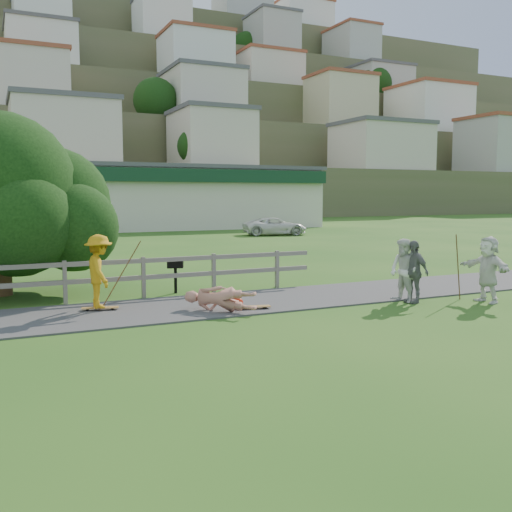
{
  "coord_description": "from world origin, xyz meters",
  "views": [
    {
      "loc": [
        -5.63,
        -11.59,
        2.75
      ],
      "look_at": [
        0.71,
        2.0,
        1.13
      ],
      "focal_mm": 40.0,
      "sensor_mm": 36.0,
      "label": 1
    }
  ],
  "objects_px": {
    "spectator_b": "(413,272)",
    "tree": "(0,227)",
    "skater_rider": "(99,275)",
    "car_silver": "(59,226)",
    "spectator_d": "(488,269)",
    "car_white": "(275,226)",
    "bbq": "(176,276)",
    "spectator_a": "(404,271)",
    "skater_fallen": "(220,299)"
  },
  "relations": [
    {
      "from": "spectator_a",
      "to": "car_silver",
      "type": "bearing_deg",
      "value": -173.96
    },
    {
      "from": "skater_rider",
      "to": "car_white",
      "type": "xyz_separation_m",
      "value": [
        15.33,
        21.12,
        -0.26
      ]
    },
    {
      "from": "skater_fallen",
      "to": "car_silver",
      "type": "height_order",
      "value": "car_silver"
    },
    {
      "from": "skater_rider",
      "to": "spectator_d",
      "type": "height_order",
      "value": "skater_rider"
    },
    {
      "from": "tree",
      "to": "spectator_b",
      "type": "bearing_deg",
      "value": -30.43
    },
    {
      "from": "skater_rider",
      "to": "bbq",
      "type": "height_order",
      "value": "skater_rider"
    },
    {
      "from": "spectator_a",
      "to": "car_white",
      "type": "distance_m",
      "value": 24.57
    },
    {
      "from": "car_silver",
      "to": "tree",
      "type": "distance_m",
      "value": 22.09
    },
    {
      "from": "spectator_b",
      "to": "tree",
      "type": "distance_m",
      "value": 11.05
    },
    {
      "from": "skater_fallen",
      "to": "spectator_b",
      "type": "height_order",
      "value": "spectator_b"
    },
    {
      "from": "skater_fallen",
      "to": "spectator_a",
      "type": "bearing_deg",
      "value": -51.68
    },
    {
      "from": "bbq",
      "to": "car_white",
      "type": "bearing_deg",
      "value": 77.7
    },
    {
      "from": "skater_fallen",
      "to": "car_white",
      "type": "distance_m",
      "value": 25.82
    },
    {
      "from": "skater_rider",
      "to": "spectator_d",
      "type": "bearing_deg",
      "value": -110.44
    },
    {
      "from": "spectator_d",
      "to": "bbq",
      "type": "distance_m",
      "value": 8.29
    },
    {
      "from": "tree",
      "to": "car_white",
      "type": "bearing_deg",
      "value": 45.63
    },
    {
      "from": "car_white",
      "to": "bbq",
      "type": "distance_m",
      "value": 23.35
    },
    {
      "from": "car_silver",
      "to": "car_white",
      "type": "bearing_deg",
      "value": -126.01
    },
    {
      "from": "spectator_a",
      "to": "bbq",
      "type": "xyz_separation_m",
      "value": [
        -4.88,
        3.78,
        -0.34
      ]
    },
    {
      "from": "skater_rider",
      "to": "spectator_a",
      "type": "relative_size",
      "value": 1.06
    },
    {
      "from": "skater_rider",
      "to": "spectator_a",
      "type": "bearing_deg",
      "value": -108.5
    },
    {
      "from": "skater_rider",
      "to": "car_silver",
      "type": "height_order",
      "value": "skater_rider"
    },
    {
      "from": "car_silver",
      "to": "bbq",
      "type": "bearing_deg",
      "value": 161.83
    },
    {
      "from": "tree",
      "to": "bbq",
      "type": "bearing_deg",
      "value": -20.75
    },
    {
      "from": "car_silver",
      "to": "spectator_b",
      "type": "bearing_deg",
      "value": 172.11
    },
    {
      "from": "car_silver",
      "to": "tree",
      "type": "height_order",
      "value": "tree"
    },
    {
      "from": "spectator_d",
      "to": "tree",
      "type": "xyz_separation_m",
      "value": [
        -11.23,
        6.35,
        1.01
      ]
    },
    {
      "from": "skater_rider",
      "to": "spectator_a",
      "type": "distance_m",
      "value": 7.54
    },
    {
      "from": "skater_rider",
      "to": "bbq",
      "type": "xyz_separation_m",
      "value": [
        2.37,
        1.7,
        -0.39
      ]
    },
    {
      "from": "spectator_a",
      "to": "skater_fallen",
      "type": "bearing_deg",
      "value": -104.72
    },
    {
      "from": "spectator_d",
      "to": "car_silver",
      "type": "bearing_deg",
      "value": -163.64
    },
    {
      "from": "spectator_a",
      "to": "spectator_d",
      "type": "xyz_separation_m",
      "value": [
        1.95,
        -0.9,
        0.04
      ]
    },
    {
      "from": "bbq",
      "to": "spectator_d",
      "type": "bearing_deg",
      "value": -12.99
    },
    {
      "from": "tree",
      "to": "skater_rider",
      "type": "bearing_deg",
      "value": -58.89
    },
    {
      "from": "skater_rider",
      "to": "spectator_b",
      "type": "xyz_separation_m",
      "value": [
        7.45,
        -2.2,
        -0.06
      ]
    },
    {
      "from": "spectator_b",
      "to": "car_silver",
      "type": "xyz_separation_m",
      "value": [
        -5.69,
        27.3,
        -0.08
      ]
    },
    {
      "from": "spectator_b",
      "to": "bbq",
      "type": "relative_size",
      "value": 1.68
    },
    {
      "from": "car_silver",
      "to": "tree",
      "type": "bearing_deg",
      "value": 150.43
    },
    {
      "from": "spectator_a",
      "to": "car_silver",
      "type": "relative_size",
      "value": 0.37
    },
    {
      "from": "spectator_d",
      "to": "car_white",
      "type": "bearing_deg",
      "value": 167.25
    },
    {
      "from": "spectator_b",
      "to": "car_silver",
      "type": "bearing_deg",
      "value": -175.51
    },
    {
      "from": "skater_rider",
      "to": "car_silver",
      "type": "distance_m",
      "value": 25.17
    },
    {
      "from": "spectator_b",
      "to": "car_silver",
      "type": "relative_size",
      "value": 0.37
    },
    {
      "from": "skater_rider",
      "to": "car_silver",
      "type": "xyz_separation_m",
      "value": [
        1.76,
        25.1,
        -0.15
      ]
    },
    {
      "from": "spectator_d",
      "to": "tree",
      "type": "relative_size",
      "value": 0.25
    },
    {
      "from": "skater_rider",
      "to": "spectator_d",
      "type": "xyz_separation_m",
      "value": [
        9.2,
        -2.98,
        -0.01
      ]
    },
    {
      "from": "skater_rider",
      "to": "spectator_b",
      "type": "relative_size",
      "value": 1.08
    },
    {
      "from": "skater_fallen",
      "to": "car_silver",
      "type": "xyz_separation_m",
      "value": [
        -0.76,
        26.4,
        0.4
      ]
    },
    {
      "from": "spectator_a",
      "to": "bbq",
      "type": "height_order",
      "value": "spectator_a"
    },
    {
      "from": "spectator_b",
      "to": "bbq",
      "type": "xyz_separation_m",
      "value": [
        -5.08,
        3.9,
        -0.32
      ]
    }
  ]
}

